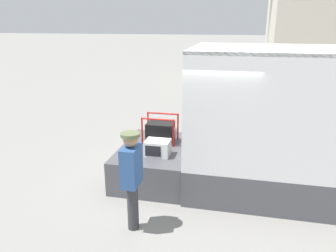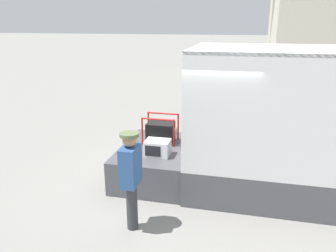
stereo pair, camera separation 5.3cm
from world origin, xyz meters
name	(u,v)px [view 1 (the left image)]	position (x,y,z in m)	size (l,w,h in m)	color
ground_plane	(190,179)	(0.00, 0.00, 0.00)	(160.00, 160.00, 0.00)	gray
tailgate_deck	(156,162)	(-0.74, 0.00, 0.34)	(1.48, 2.12, 0.69)	#4C4C51
microwave	(158,148)	(-0.60, -0.43, 0.84)	(0.48, 0.38, 0.31)	white
portable_generator	(161,132)	(-0.71, 0.33, 0.91)	(0.73, 0.51, 0.60)	black
worker_person	(132,172)	(-0.64, -1.91, 1.01)	(0.30, 0.44, 1.65)	#38383D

